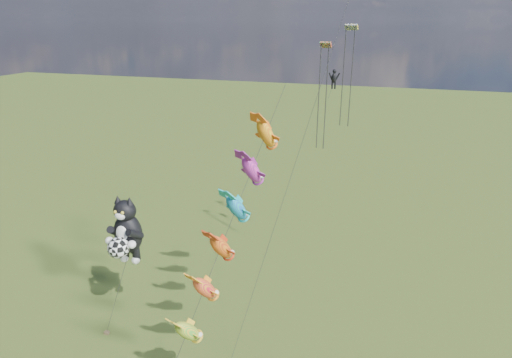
% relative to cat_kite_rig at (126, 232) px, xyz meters
% --- Properties ---
extents(cat_kite_rig, '(2.89, 4.25, 11.21)m').
position_rel_cat_kite_rig_xyz_m(cat_kite_rig, '(0.00, 0.00, 0.00)').
color(cat_kite_rig, brown).
rests_on(cat_kite_rig, ground).
extents(fish_windsock_rig, '(4.96, 15.27, 19.58)m').
position_rel_cat_kite_rig_xyz_m(fish_windsock_rig, '(9.50, -1.96, 2.75)').
color(fish_windsock_rig, brown).
rests_on(fish_windsock_rig, ground).
extents(parafoil_rig, '(6.34, 16.75, 26.94)m').
position_rel_cat_kite_rig_xyz_m(parafoil_rig, '(14.08, 11.21, 10.86)').
color(parafoil_rig, brown).
rests_on(parafoil_rig, ground).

